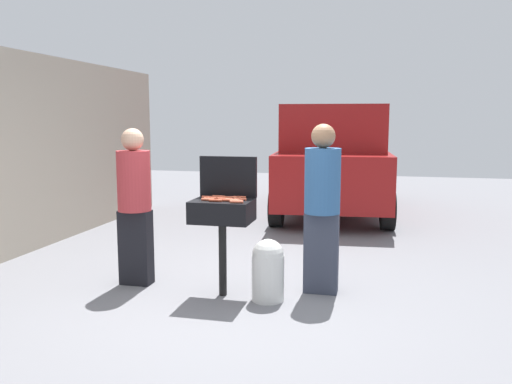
{
  "coord_description": "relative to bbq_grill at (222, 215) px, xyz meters",
  "views": [
    {
      "loc": [
        1.39,
        -4.86,
        1.78
      ],
      "look_at": [
        0.11,
        0.56,
        1.0
      ],
      "focal_mm": 36.72,
      "sensor_mm": 36.0,
      "label": 1
    }
  ],
  "objects": [
    {
      "name": "hot_dog_0",
      "position": [
        -0.04,
        0.08,
        0.16
      ],
      "size": [
        0.13,
        0.03,
        0.03
      ],
      "primitive_type": "cylinder",
      "rotation": [
        0.0,
        1.57,
        -0.01
      ],
      "color": "#AD4228",
      "rests_on": "bbq_grill"
    },
    {
      "name": "bbq_grill",
      "position": [
        0.0,
        0.0,
        0.0
      ],
      "size": [
        0.6,
        0.44,
        0.98
      ],
      "color": "black",
      "rests_on": "ground"
    },
    {
      "name": "hot_dog_4",
      "position": [
        0.05,
        -0.08,
        0.16
      ],
      "size": [
        0.13,
        0.03,
        0.03
      ],
      "primitive_type": "cylinder",
      "rotation": [
        0.0,
        1.57,
        -0.01
      ],
      "color": "#AD4228",
      "rests_on": "bbq_grill"
    },
    {
      "name": "hot_dog_7",
      "position": [
        0.14,
        0.14,
        0.16
      ],
      "size": [
        0.13,
        0.03,
        0.03
      ],
      "primitive_type": "cylinder",
      "rotation": [
        0.0,
        1.57,
        0.03
      ],
      "color": "#AD4228",
      "rests_on": "bbq_grill"
    },
    {
      "name": "propane_tank",
      "position": [
        0.48,
        -0.05,
        -0.51
      ],
      "size": [
        0.32,
        0.32,
        0.62
      ],
      "color": "silver",
      "rests_on": "ground"
    },
    {
      "name": "hot_dog_14",
      "position": [
        0.12,
        -0.05,
        0.16
      ],
      "size": [
        0.13,
        0.03,
        0.03
      ],
      "primitive_type": "cylinder",
      "rotation": [
        0.0,
        1.57,
        -0.05
      ],
      "color": "#C6593D",
      "rests_on": "bbq_grill"
    },
    {
      "name": "person_right",
      "position": [
        0.96,
        0.33,
        0.11
      ],
      "size": [
        0.36,
        0.36,
        1.73
      ],
      "rotation": [
        0.0,
        0.0,
        3.2
      ],
      "color": "#333847",
      "rests_on": "ground"
    },
    {
      "name": "hot_dog_5",
      "position": [
        -0.03,
        -0.12,
        0.16
      ],
      "size": [
        0.13,
        0.03,
        0.03
      ],
      "primitive_type": "cylinder",
      "rotation": [
        0.0,
        1.57,
        0.07
      ],
      "color": "#AD4228",
      "rests_on": "bbq_grill"
    },
    {
      "name": "hot_dog_13",
      "position": [
        0.19,
        -0.16,
        0.16
      ],
      "size": [
        0.13,
        0.04,
        0.03
      ],
      "primitive_type": "cylinder",
      "rotation": [
        0.0,
        1.57,
        0.08
      ],
      "color": "#C6593D",
      "rests_on": "bbq_grill"
    },
    {
      "name": "hot_dog_9",
      "position": [
        0.06,
        0.11,
        0.16
      ],
      "size": [
        0.13,
        0.04,
        0.03
      ],
      "primitive_type": "cylinder",
      "rotation": [
        0.0,
        1.57,
        0.11
      ],
      "color": "#B74C33",
      "rests_on": "bbq_grill"
    },
    {
      "name": "hot_dog_11",
      "position": [
        0.18,
        0.03,
        0.16
      ],
      "size": [
        0.13,
        0.04,
        0.03
      ],
      "primitive_type": "cylinder",
      "rotation": [
        0.0,
        1.57,
        -0.1
      ],
      "color": "#C6593D",
      "rests_on": "bbq_grill"
    },
    {
      "name": "house_wall_side",
      "position": [
        -3.14,
        0.94,
        0.5
      ],
      "size": [
        0.24,
        8.0,
        2.66
      ],
      "primitive_type": "cube",
      "color": "#B2A893",
      "rests_on": "ground"
    },
    {
      "name": "person_left",
      "position": [
        -1.02,
        0.14,
        0.08
      ],
      "size": [
        0.35,
        0.35,
        1.68
      ],
      "rotation": [
        0.0,
        0.0,
        -0.09
      ],
      "color": "black",
      "rests_on": "ground"
    },
    {
      "name": "hot_dog_12",
      "position": [
        0.17,
        -0.09,
        0.16
      ],
      "size": [
        0.13,
        0.04,
        0.03
      ],
      "primitive_type": "cylinder",
      "rotation": [
        0.0,
        1.57,
        -0.1
      ],
      "color": "#C6593D",
      "rests_on": "bbq_grill"
    },
    {
      "name": "hot_dog_8",
      "position": [
        0.02,
        -0.01,
        0.16
      ],
      "size": [
        0.13,
        0.04,
        0.03
      ],
      "primitive_type": "cylinder",
      "rotation": [
        0.0,
        1.57,
        -0.09
      ],
      "color": "#AD4228",
      "rests_on": "bbq_grill"
    },
    {
      "name": "hot_dog_1",
      "position": [
        -0.12,
        -0.02,
        0.16
      ],
      "size": [
        0.13,
        0.04,
        0.03
      ],
      "primitive_type": "cylinder",
      "rotation": [
        0.0,
        1.57,
        0.12
      ],
      "color": "#AD4228",
      "rests_on": "bbq_grill"
    },
    {
      "name": "hot_dog_10",
      "position": [
        0.03,
        0.02,
        0.16
      ],
      "size": [
        0.13,
        0.03,
        0.03
      ],
      "primitive_type": "cylinder",
      "rotation": [
        0.0,
        1.57,
        0.05
      ],
      "color": "#B74C33",
      "rests_on": "bbq_grill"
    },
    {
      "name": "hot_dog_3",
      "position": [
        -0.08,
        0.14,
        0.16
      ],
      "size": [
        0.13,
        0.03,
        0.03
      ],
      "primitive_type": "cylinder",
      "rotation": [
        0.0,
        1.57,
        -0.04
      ],
      "color": "#B74C33",
      "rests_on": "bbq_grill"
    },
    {
      "name": "hot_dog_6",
      "position": [
        -0.12,
        -0.08,
        0.16
      ],
      "size": [
        0.13,
        0.03,
        0.03
      ],
      "primitive_type": "cylinder",
      "rotation": [
        0.0,
        1.57,
        -0.04
      ],
      "color": "#C6593D",
      "rests_on": "bbq_grill"
    },
    {
      "name": "grill_lid_open",
      "position": [
        0.0,
        0.22,
        0.36
      ],
      "size": [
        0.6,
        0.05,
        0.42
      ],
      "primitive_type": "cube",
      "color": "black",
      "rests_on": "bbq_grill"
    },
    {
      "name": "parked_minivan",
      "position": [
        0.65,
        5.05,
        0.19
      ],
      "size": [
        2.31,
        4.54,
        2.02
      ],
      "rotation": [
        0.0,
        0.0,
        3.22
      ],
      "color": "maroon",
      "rests_on": "ground"
    },
    {
      "name": "ground_plane",
      "position": [
        0.12,
        -0.06,
        -0.83
      ],
      "size": [
        24.0,
        24.0,
        0.0
      ],
      "primitive_type": "plane",
      "color": "slate"
    },
    {
      "name": "hot_dog_2",
      "position": [
        -0.15,
        0.05,
        0.16
      ],
      "size": [
        0.13,
        0.04,
        0.03
      ],
      "primitive_type": "cylinder",
      "rotation": [
        0.0,
        1.57,
        0.08
      ],
      "color": "#B74C33",
      "rests_on": "bbq_grill"
    },
    {
      "name": "hot_dog_15",
      "position": [
        -0.17,
        0.08,
        0.16
      ],
      "size": [
        0.13,
        0.03,
        0.03
      ],
      "primitive_type": "cylinder",
      "rotation": [
        0.0,
        1.57,
        0.01
      ],
      "color": "#AD4228",
      "rests_on": "bbq_grill"
    }
  ]
}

